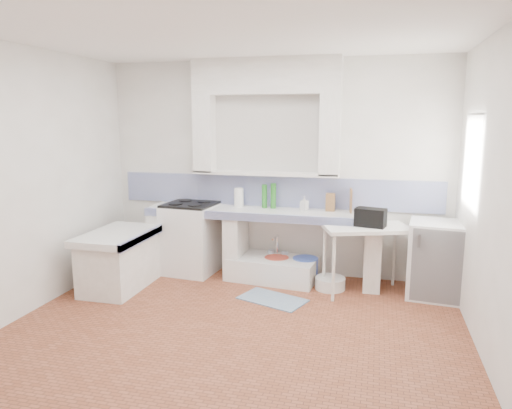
% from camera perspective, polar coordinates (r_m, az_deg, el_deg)
% --- Properties ---
extents(floor, '(4.50, 4.50, 0.00)m').
position_cam_1_polar(floor, '(4.76, -3.09, -15.32)').
color(floor, brown).
rests_on(floor, ground).
extents(ceiling, '(4.50, 4.50, 0.00)m').
position_cam_1_polar(ceiling, '(4.35, -3.48, 20.13)').
color(ceiling, white).
rests_on(ceiling, ground).
extents(wall_back, '(4.50, 0.00, 4.50)m').
position_cam_1_polar(wall_back, '(6.26, 2.27, 4.31)').
color(wall_back, white).
rests_on(wall_back, ground).
extents(wall_front, '(4.50, 0.00, 4.50)m').
position_cam_1_polar(wall_front, '(2.54, -17.04, -5.19)').
color(wall_front, white).
rests_on(wall_front, ground).
extents(wall_left, '(0.00, 4.50, 4.50)m').
position_cam_1_polar(wall_left, '(5.45, -26.46, 2.32)').
color(wall_left, white).
rests_on(wall_left, ground).
extents(wall_right, '(0.00, 4.50, 4.50)m').
position_cam_1_polar(wall_right, '(4.25, 27.07, 0.26)').
color(wall_right, white).
rests_on(wall_right, ground).
extents(alcove_mass, '(1.90, 0.25, 0.45)m').
position_cam_1_polar(alcove_mass, '(6.14, 1.16, 15.18)').
color(alcove_mass, white).
rests_on(alcove_mass, ground).
extents(window_frame, '(0.35, 0.86, 1.06)m').
position_cam_1_polar(window_frame, '(5.42, 26.34, 4.42)').
color(window_frame, '#3C2313').
rests_on(window_frame, ground).
extents(lace_valance, '(0.01, 0.84, 0.24)m').
position_cam_1_polar(lace_valance, '(5.38, 25.14, 8.54)').
color(lace_valance, white).
rests_on(lace_valance, ground).
extents(counter_slab, '(3.00, 0.60, 0.08)m').
position_cam_1_polar(counter_slab, '(6.07, 0.72, -1.03)').
color(counter_slab, white).
rests_on(counter_slab, ground).
extents(counter_lip, '(3.00, 0.04, 0.10)m').
position_cam_1_polar(counter_lip, '(5.81, 0.07, -1.56)').
color(counter_lip, navy).
rests_on(counter_lip, ground).
extents(counter_pier_left, '(0.20, 0.55, 0.82)m').
position_cam_1_polar(counter_pier_left, '(6.64, -11.15, -4.23)').
color(counter_pier_left, white).
rests_on(counter_pier_left, ground).
extents(counter_pier_mid, '(0.20, 0.55, 0.82)m').
position_cam_1_polar(counter_pier_mid, '(6.27, -2.41, -4.91)').
color(counter_pier_mid, white).
rests_on(counter_pier_mid, ground).
extents(counter_pier_right, '(0.20, 0.55, 0.82)m').
position_cam_1_polar(counter_pier_right, '(6.02, 13.85, -5.86)').
color(counter_pier_right, white).
rests_on(counter_pier_right, ground).
extents(peninsula_top, '(0.70, 1.10, 0.08)m').
position_cam_1_polar(peninsula_top, '(5.98, -16.26, -3.59)').
color(peninsula_top, white).
rests_on(peninsula_top, ground).
extents(peninsula_base, '(0.60, 1.00, 0.62)m').
position_cam_1_polar(peninsula_base, '(6.08, -16.09, -6.79)').
color(peninsula_base, white).
rests_on(peninsula_base, ground).
extents(peninsula_lip, '(0.04, 1.10, 0.10)m').
position_cam_1_polar(peninsula_lip, '(5.83, -13.45, -3.83)').
color(peninsula_lip, navy).
rests_on(peninsula_lip, ground).
extents(backsplash, '(4.27, 0.03, 0.40)m').
position_cam_1_polar(backsplash, '(6.28, 2.23, 1.57)').
color(backsplash, navy).
rests_on(backsplash, ground).
extents(stove, '(0.70, 0.68, 0.92)m').
position_cam_1_polar(stove, '(6.44, -7.83, -4.12)').
color(stove, white).
rests_on(stove, ground).
extents(sink, '(1.15, 0.70, 0.26)m').
position_cam_1_polar(sink, '(6.18, 2.12, -7.83)').
color(sink, white).
rests_on(sink, ground).
extents(side_table, '(1.11, 0.84, 0.04)m').
position_cam_1_polar(side_table, '(5.79, 12.99, -6.49)').
color(side_table, white).
rests_on(side_table, ground).
extents(fridge, '(0.63, 0.63, 0.89)m').
position_cam_1_polar(fridge, '(5.90, 20.63, -6.20)').
color(fridge, white).
rests_on(fridge, ground).
extents(bucket_red, '(0.38, 0.38, 0.29)m').
position_cam_1_polar(bucket_red, '(6.26, 0.38, -7.45)').
color(bucket_red, red).
rests_on(bucket_red, ground).
extents(bucket_orange, '(0.38, 0.38, 0.29)m').
position_cam_1_polar(bucket_orange, '(6.18, 2.49, -7.66)').
color(bucket_orange, '#DB462F').
rests_on(bucket_orange, ground).
extents(bucket_blue, '(0.34, 0.34, 0.30)m').
position_cam_1_polar(bucket_blue, '(6.16, 5.94, -7.75)').
color(bucket_blue, blue).
rests_on(bucket_blue, ground).
extents(basin_white, '(0.38, 0.38, 0.14)m').
position_cam_1_polar(basin_white, '(5.94, 8.89, -9.32)').
color(basin_white, white).
rests_on(basin_white, ground).
extents(water_bottle_a, '(0.11, 0.11, 0.34)m').
position_cam_1_polar(water_bottle_a, '(6.37, 1.82, -6.93)').
color(water_bottle_a, silver).
rests_on(water_bottle_a, ground).
extents(water_bottle_b, '(0.10, 0.10, 0.33)m').
position_cam_1_polar(water_bottle_b, '(6.33, 3.45, -7.08)').
color(water_bottle_b, silver).
rests_on(water_bottle_b, ground).
extents(black_bag, '(0.38, 0.27, 0.21)m').
position_cam_1_polar(black_bag, '(5.65, 13.60, -1.52)').
color(black_bag, black).
rests_on(black_bag, side_table).
extents(green_bottle_a, '(0.08, 0.08, 0.31)m').
position_cam_1_polar(green_bottle_a, '(6.18, 1.02, 1.01)').
color(green_bottle_a, '#247022').
rests_on(green_bottle_a, counter_slab).
extents(green_bottle_b, '(0.10, 0.10, 0.33)m').
position_cam_1_polar(green_bottle_b, '(6.15, 2.09, 1.06)').
color(green_bottle_b, '#247022').
rests_on(green_bottle_b, counter_slab).
extents(knife_block, '(0.12, 0.09, 0.23)m').
position_cam_1_polar(knife_block, '(6.05, 8.92, 0.28)').
color(knife_block, olive).
rests_on(knife_block, counter_slab).
extents(cutting_board, '(0.04, 0.21, 0.29)m').
position_cam_1_polar(cutting_board, '(6.03, 11.33, 0.48)').
color(cutting_board, olive).
rests_on(cutting_board, counter_slab).
extents(paper_towel, '(0.14, 0.14, 0.25)m').
position_cam_1_polar(paper_towel, '(6.27, -2.08, 0.86)').
color(paper_towel, white).
rests_on(paper_towel, counter_slab).
extents(soap_bottle, '(0.11, 0.11, 0.18)m').
position_cam_1_polar(soap_bottle, '(6.06, 5.81, 0.17)').
color(soap_bottle, white).
rests_on(soap_bottle, counter_slab).
extents(rug, '(0.85, 0.66, 0.01)m').
position_cam_1_polar(rug, '(5.56, 2.00, -11.30)').
color(rug, '#335986').
rests_on(rug, ground).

